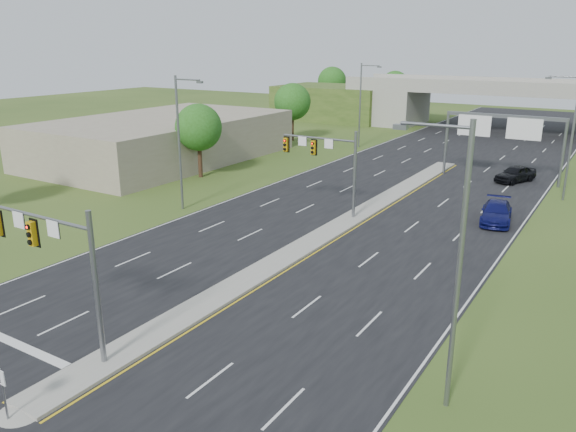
% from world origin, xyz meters
% --- Properties ---
extents(ground, '(240.00, 240.00, 0.00)m').
position_xyz_m(ground, '(0.00, 0.00, 0.00)').
color(ground, '#344D1B').
rests_on(ground, ground).
extents(road, '(24.00, 160.00, 0.02)m').
position_xyz_m(road, '(0.00, 35.00, 0.01)').
color(road, black).
rests_on(road, ground).
extents(median, '(2.00, 54.00, 0.16)m').
position_xyz_m(median, '(0.00, 23.00, 0.10)').
color(median, gray).
rests_on(median, road).
extents(median_nose, '(2.00, 2.00, 0.16)m').
position_xyz_m(median_nose, '(0.00, -4.00, 0.10)').
color(median_nose, gray).
rests_on(median_nose, road).
extents(lane_markings, '(23.72, 160.00, 0.01)m').
position_xyz_m(lane_markings, '(-0.60, 28.91, 0.02)').
color(lane_markings, gold).
rests_on(lane_markings, road).
extents(signal_mast_near, '(6.62, 0.60, 7.00)m').
position_xyz_m(signal_mast_near, '(-2.26, -0.07, 4.73)').
color(signal_mast_near, slate).
rests_on(signal_mast_near, ground).
extents(signal_mast_far, '(6.62, 0.60, 7.00)m').
position_xyz_m(signal_mast_far, '(-2.26, 24.93, 4.73)').
color(signal_mast_far, slate).
rests_on(signal_mast_far, ground).
extents(keep_right_sign, '(0.60, 0.13, 2.20)m').
position_xyz_m(keep_right_sign, '(0.00, -4.53, 1.52)').
color(keep_right_sign, slate).
rests_on(keep_right_sign, ground).
extents(sign_gantry, '(11.58, 0.44, 6.67)m').
position_xyz_m(sign_gantry, '(6.68, 44.92, 5.24)').
color(sign_gantry, slate).
rests_on(sign_gantry, ground).
extents(overpass, '(80.00, 14.00, 8.10)m').
position_xyz_m(overpass, '(0.00, 80.00, 3.55)').
color(overpass, gray).
rests_on(overpass, ground).
extents(lightpole_l_mid, '(2.85, 0.25, 11.00)m').
position_xyz_m(lightpole_l_mid, '(-13.30, 20.00, 6.10)').
color(lightpole_l_mid, slate).
rests_on(lightpole_l_mid, ground).
extents(lightpole_l_far, '(2.85, 0.25, 11.00)m').
position_xyz_m(lightpole_l_far, '(-13.30, 55.00, 6.10)').
color(lightpole_l_far, slate).
rests_on(lightpole_l_far, ground).
extents(lightpole_r_near, '(2.85, 0.25, 11.00)m').
position_xyz_m(lightpole_r_near, '(13.30, 5.00, 6.10)').
color(lightpole_r_near, slate).
rests_on(lightpole_r_near, ground).
extents(lightpole_r_far, '(2.85, 0.25, 11.00)m').
position_xyz_m(lightpole_r_far, '(13.30, 40.00, 6.10)').
color(lightpole_r_far, slate).
rests_on(lightpole_r_far, ground).
extents(tree_l_near, '(4.80, 4.80, 7.60)m').
position_xyz_m(tree_l_near, '(-20.00, 30.00, 5.18)').
color(tree_l_near, '#382316').
rests_on(tree_l_near, ground).
extents(tree_l_mid, '(5.20, 5.20, 8.12)m').
position_xyz_m(tree_l_mid, '(-24.00, 55.00, 5.51)').
color(tree_l_mid, '#382316').
rests_on(tree_l_mid, ground).
extents(tree_back_a, '(6.00, 6.00, 8.85)m').
position_xyz_m(tree_back_a, '(-38.00, 94.00, 5.84)').
color(tree_back_a, '#382316').
rests_on(tree_back_a, ground).
extents(tree_back_b, '(5.60, 5.60, 8.32)m').
position_xyz_m(tree_back_b, '(-24.00, 94.00, 5.51)').
color(tree_back_b, '#382316').
rests_on(tree_back_b, ground).
extents(commercial_building, '(18.00, 30.00, 5.00)m').
position_xyz_m(commercial_building, '(-30.00, 35.00, 2.50)').
color(commercial_building, gray).
rests_on(commercial_building, ground).
extents(car_far_b, '(3.05, 5.70, 1.57)m').
position_xyz_m(car_far_b, '(9.84, 30.13, 0.81)').
color(car_far_b, '#0C0F4D').
rests_on(car_far_b, road).
extents(car_far_c, '(3.79, 5.28, 1.67)m').
position_xyz_m(car_far_c, '(8.46, 45.00, 0.85)').
color(car_far_c, black).
rests_on(car_far_c, road).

